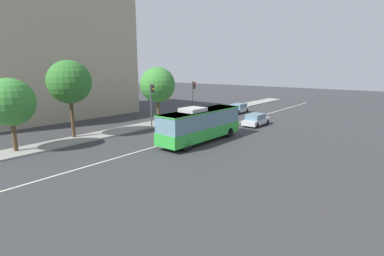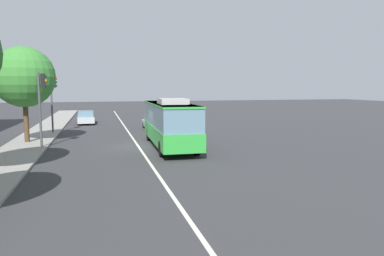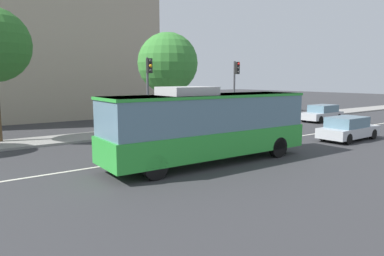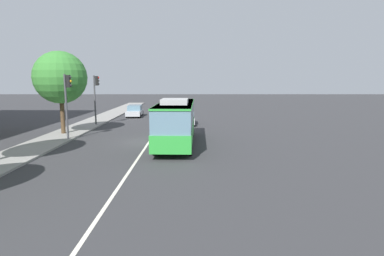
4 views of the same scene
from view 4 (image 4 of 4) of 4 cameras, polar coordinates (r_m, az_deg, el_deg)
name	(u,v)px [view 4 (image 4 of 4)]	position (r m, az deg, el deg)	size (l,w,h in m)	color
ground_plane	(149,142)	(24.91, -7.66, -2.48)	(160.00, 160.00, 0.00)	#333335
sidewalk_kerb	(50,141)	(27.01, -24.10, -2.14)	(80.00, 3.07, 0.14)	gray
lane_centre_line	(149,142)	(24.91, -7.66, -2.46)	(76.00, 0.16, 0.01)	silver
transit_bus	(176,120)	(23.44, -2.87, 1.37)	(10.06, 2.74, 3.46)	green
sedan_silver	(135,111)	(42.27, -10.19, 3.04)	(4.57, 1.99, 1.46)	#B7BABF
sedan_silver_ahead	(186,118)	(34.23, -1.11, 1.87)	(4.54, 1.89, 1.46)	#B7BABF
traffic_light_near_corner	(96,91)	(34.52, -16.80, 6.29)	(0.34, 0.62, 5.20)	#47474C
traffic_light_mid_block	(68,95)	(26.80, -21.37, 5.47)	(0.32, 0.62, 5.20)	#47474C
street_tree_kerbside_left	(60,78)	(29.63, -22.51, 8.33)	(4.45, 4.45, 7.18)	#4C3823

